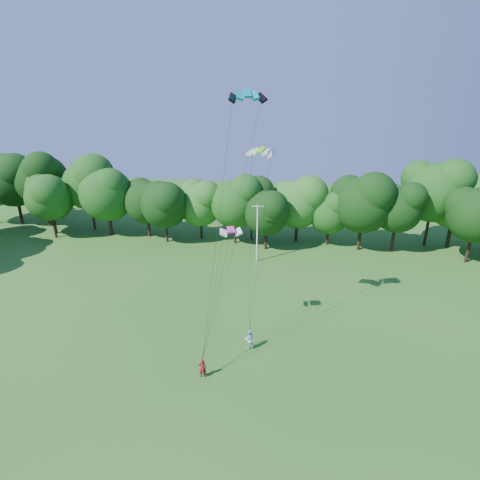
# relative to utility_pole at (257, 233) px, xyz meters

# --- Properties ---
(ground) EXTENTS (160.00, 160.00, 0.00)m
(ground) POSITION_rel_utility_pole_xyz_m (-2.04, -29.04, -4.14)
(ground) COLOR #255918
(ground) RESTS_ON ground
(utility_pole) EXTENTS (1.60, 0.28, 8.04)m
(utility_pole) POSITION_rel_utility_pole_xyz_m (0.00, 0.00, 0.00)
(utility_pole) COLOR silver
(utility_pole) RESTS_ON ground
(kite_flyer_left) EXTENTS (0.65, 0.46, 1.71)m
(kite_flyer_left) POSITION_rel_utility_pole_xyz_m (-1.75, -23.35, -3.28)
(kite_flyer_left) COLOR maroon
(kite_flyer_left) RESTS_ON ground
(kite_flyer_right) EXTENTS (1.05, 0.89, 1.89)m
(kite_flyer_right) POSITION_rel_utility_pole_xyz_m (1.47, -19.10, -3.19)
(kite_flyer_right) COLOR #B5DAFB
(kite_flyer_right) RESTS_ON ground
(kite_teal) EXTENTS (2.96, 1.96, 0.69)m
(kite_teal) POSITION_rel_utility_pole_xyz_m (0.87, -17.24, 17.26)
(kite_teal) COLOR #048895
(kite_teal) RESTS_ON ground
(kite_green) EXTENTS (2.55, 1.78, 0.49)m
(kite_green) POSITION_rel_utility_pole_xyz_m (1.80, -15.14, 12.85)
(kite_green) COLOR #4EE221
(kite_green) RESTS_ON ground
(kite_pink) EXTENTS (2.10, 1.45, 0.37)m
(kite_pink) POSITION_rel_utility_pole_xyz_m (-0.49, -17.01, 6.32)
(kite_pink) COLOR #CE398C
(kite_pink) RESTS_ON ground
(tree_back_west) EXTENTS (8.15, 8.15, 11.85)m
(tree_back_west) POSITION_rel_utility_pole_xyz_m (-34.27, 6.25, 3.27)
(tree_back_west) COLOR #332114
(tree_back_west) RESTS_ON ground
(tree_back_center) EXTENTS (7.08, 7.08, 10.30)m
(tree_back_center) POSITION_rel_utility_pole_xyz_m (-1.86, 8.60, 2.30)
(tree_back_center) COLOR black
(tree_back_center) RESTS_ON ground
(tree_back_east) EXTENTS (7.96, 7.96, 11.58)m
(tree_back_east) POSITION_rel_utility_pole_xyz_m (27.79, 9.69, 3.10)
(tree_back_east) COLOR #311D13
(tree_back_east) RESTS_ON ground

